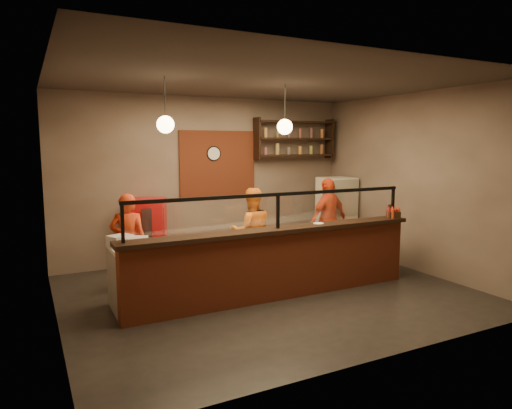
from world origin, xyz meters
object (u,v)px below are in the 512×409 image
cook_left (128,242)px  cook_mid (252,232)px  wall_clock (213,154)px  cook_right (328,219)px  fridge (336,215)px  pepper_mill (389,211)px  red_cooler (150,234)px  pizza_dough (250,235)px  condiment_caddy (394,215)px

cook_left → cook_mid: (2.08, -0.14, 0.00)m
wall_clock → cook_right: size_ratio=0.18×
cook_right → fridge: cook_right is taller
cook_right → pepper_mill: bearing=80.5°
fridge → red_cooler: (-3.89, 0.40, -0.14)m
cook_right → pepper_mill: (0.11, -1.55, 0.36)m
fridge → pizza_dough: bearing=-150.2°
fridge → condiment_caddy: size_ratio=8.29×
cook_mid → pizza_dough: (-0.43, -0.83, 0.14)m
pizza_dough → pepper_mill: 2.44m
red_cooler → condiment_caddy: size_ratio=6.84×
condiment_caddy → pepper_mill: bearing=117.4°
cook_mid → cook_right: 1.87m
wall_clock → cook_mid: size_ratio=0.20×
wall_clock → pizza_dough: 2.63m
fridge → pizza_dough: fridge is taller
cook_left → fridge: size_ratio=0.97×
red_cooler → cook_right: bearing=8.8°
cook_right → pepper_mill: 1.59m
wall_clock → cook_right: 2.62m
cook_left → pepper_mill: size_ratio=7.08×
cook_right → pizza_dough: cook_right is taller
red_cooler → pizza_dough: bearing=-38.5°
condiment_caddy → cook_right: bearing=95.3°
cook_right → pizza_dough: 2.54m
wall_clock → red_cooler: (-1.39, -0.31, -1.44)m
cook_left → condiment_caddy: cook_left is taller
red_cooler → pizza_dough: size_ratio=2.92×
pizza_dough → cook_left: bearing=149.6°
fridge → red_cooler: 3.91m
cook_right → red_cooler: (-3.34, 0.88, -0.16)m
cook_left → pizza_dough: (1.65, -0.97, 0.14)m
condiment_caddy → pepper_mill: size_ratio=0.88×
red_cooler → condiment_caddy: 4.32m
wall_clock → fridge: wall_clock is taller
cook_left → pizza_dough: size_ratio=3.41×
cook_mid → pepper_mill: cook_mid is taller
wall_clock → cook_left: (-1.98, -1.35, -1.33)m
cook_right → cook_left: bearing=-11.5°
wall_clock → pepper_mill: size_ratio=1.38×
wall_clock → fridge: (2.50, -0.71, -1.31)m
condiment_caddy → pepper_mill: (-0.04, 0.07, 0.06)m
cook_left → pepper_mill: cook_left is taller
condiment_caddy → red_cooler: bearing=144.4°
red_cooler → fridge: bearing=17.7°
wall_clock → pizza_dough: bearing=-98.1°
cook_mid → condiment_caddy: 2.42m
wall_clock → pepper_mill: (2.06, -2.74, -0.93)m
cook_right → condiment_caddy: size_ratio=8.47×
fridge → pepper_mill: size_ratio=7.33×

